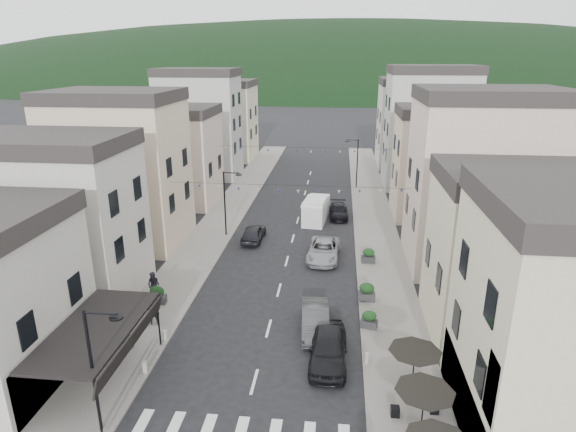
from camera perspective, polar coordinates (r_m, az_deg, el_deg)
name	(u,v)px	position (r m, az deg, el deg)	size (l,w,h in m)	color
sidewalk_left	(226,214)	(49.94, -7.34, 0.24)	(4.00, 76.00, 0.12)	slate
sidewalk_right	(373,219)	(48.76, 10.08, -0.36)	(4.00, 76.00, 0.12)	slate
hill_backdrop	(335,80)	(314.45, 5.65, 15.73)	(640.00, 360.00, 70.00)	black
boutique_awning	(101,330)	(25.40, -21.34, -12.52)	(3.77, 7.50, 3.28)	black
buildings_row_left	(174,144)	(55.78, -13.32, 8.27)	(10.20, 54.16, 14.00)	#B8B3A8
buildings_row_right	(443,150)	(52.57, 17.86, 7.48)	(10.20, 54.16, 14.50)	beige
cafe_terrace	(424,397)	(21.83, 15.85, -19.92)	(2.50, 8.10, 2.53)	black
streetlamp_left_near	(97,359)	(22.26, -21.68, -15.52)	(1.70, 0.56, 6.00)	black
streetlamp_left_far	(228,197)	(42.91, -7.17, 2.26)	(1.70, 0.56, 6.00)	black
streetlamp_right_far	(355,158)	(59.29, 7.96, 6.80)	(1.70, 0.56, 6.00)	black
bollards	(252,381)	(25.11, -4.25, -18.93)	(11.66, 10.26, 0.60)	gray
bunting_near	(288,190)	(37.61, 0.01, 3.15)	(19.00, 0.28, 0.62)	black
bunting_far	(304,151)	(53.14, 1.87, 7.75)	(19.00, 0.28, 0.62)	black
parked_car_a	(328,348)	(26.68, 4.80, -15.31)	(1.98, 4.93, 1.68)	black
parked_car_b	(315,320)	(29.22, 3.25, -12.17)	(1.60, 4.59, 1.51)	#353537
parked_car_c	(324,250)	(38.89, 4.23, -4.04)	(2.45, 5.30, 1.47)	gray
parked_car_d	(339,211)	(48.80, 6.01, 0.58)	(1.81, 4.46, 1.29)	black
parked_car_e	(253,233)	(42.54, -4.11, -2.02)	(1.71, 4.24, 1.44)	black
delivery_van	(316,210)	(47.35, 3.33, 0.77)	(2.56, 5.23, 2.41)	silver
pedestrian_a	(154,310)	(30.66, -15.64, -10.65)	(0.69, 0.45, 1.89)	black
pedestrian_b	(154,285)	(33.78, -15.63, -7.87)	(0.88, 0.68, 1.80)	#231F2A
planter_la	(124,340)	(29.11, -18.91, -13.71)	(1.03, 0.74, 1.03)	#2C2C2F
planter_lb	(157,295)	(33.06, -15.23, -9.02)	(1.16, 0.71, 1.24)	#323235
planter_ra	(369,320)	(29.79, 9.59, -12.00)	(1.08, 0.76, 1.10)	#2C2C2F
planter_rb	(367,292)	(32.70, 9.29, -8.88)	(1.13, 0.63, 1.26)	#2D2D2F
planter_rc	(368,256)	(38.38, 9.52, -4.65)	(1.07, 0.61, 1.18)	#28282A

